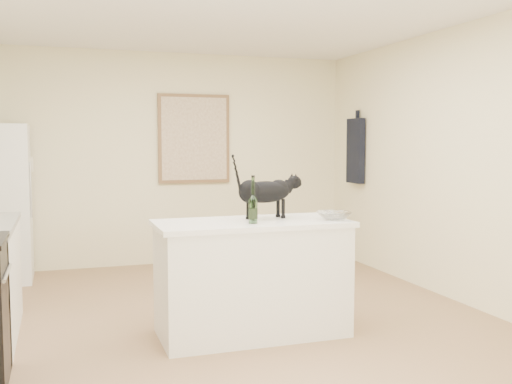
# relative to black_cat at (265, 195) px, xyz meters

# --- Properties ---
(floor) EXTENTS (5.50, 5.50, 0.00)m
(floor) POSITION_rel_black_cat_xyz_m (-0.24, 0.11, -1.09)
(floor) COLOR #926C4E
(floor) RESTS_ON ground
(ceiling) EXTENTS (5.50, 5.50, 0.00)m
(ceiling) POSITION_rel_black_cat_xyz_m (-0.24, 0.11, 1.51)
(ceiling) COLOR white
(ceiling) RESTS_ON ground
(wall_back) EXTENTS (4.50, 0.00, 4.50)m
(wall_back) POSITION_rel_black_cat_xyz_m (-0.24, 2.86, 0.21)
(wall_back) COLOR beige
(wall_back) RESTS_ON ground
(wall_front) EXTENTS (4.50, 0.00, 4.50)m
(wall_front) POSITION_rel_black_cat_xyz_m (-0.24, -2.64, 0.21)
(wall_front) COLOR beige
(wall_front) RESTS_ON ground
(wall_right) EXTENTS (0.00, 5.50, 5.50)m
(wall_right) POSITION_rel_black_cat_xyz_m (2.01, 0.11, 0.21)
(wall_right) COLOR beige
(wall_right) RESTS_ON ground
(island_base) EXTENTS (1.44, 0.67, 0.86)m
(island_base) POSITION_rel_black_cat_xyz_m (-0.14, -0.09, -0.66)
(island_base) COLOR white
(island_base) RESTS_ON floor
(island_top) EXTENTS (1.50, 0.70, 0.04)m
(island_top) POSITION_rel_black_cat_xyz_m (-0.14, -0.09, -0.21)
(island_top) COLOR white
(island_top) RESTS_ON island_base
(artwork_frame) EXTENTS (0.90, 0.03, 1.10)m
(artwork_frame) POSITION_rel_black_cat_xyz_m (0.06, 2.83, 0.46)
(artwork_frame) COLOR brown
(artwork_frame) RESTS_ON wall_back
(artwork_canvas) EXTENTS (0.82, 0.00, 1.02)m
(artwork_canvas) POSITION_rel_black_cat_xyz_m (0.06, 2.81, 0.46)
(artwork_canvas) COLOR beige
(artwork_canvas) RESTS_ON wall_back
(hanging_garment) EXTENTS (0.08, 0.34, 0.80)m
(hanging_garment) POSITION_rel_black_cat_xyz_m (1.95, 2.16, 0.31)
(hanging_garment) COLOR black
(hanging_garment) RESTS_ON wall_right
(black_cat) EXTENTS (0.57, 0.25, 0.38)m
(black_cat) POSITION_rel_black_cat_xyz_m (0.00, 0.00, 0.00)
(black_cat) COLOR black
(black_cat) RESTS_ON island_top
(wine_bottle) EXTENTS (0.09, 0.09, 0.32)m
(wine_bottle) POSITION_rel_black_cat_xyz_m (-0.17, -0.23, -0.03)
(wine_bottle) COLOR #235421
(wine_bottle) RESTS_ON island_top
(glass_bowl) EXTENTS (0.32, 0.32, 0.07)m
(glass_bowl) POSITION_rel_black_cat_xyz_m (0.49, -0.24, -0.16)
(glass_bowl) COLOR silver
(glass_bowl) RESTS_ON island_top
(fridge_paper) EXTENTS (0.06, 0.12, 0.16)m
(fridge_paper) POSITION_rel_black_cat_xyz_m (-1.84, 2.49, 0.17)
(fridge_paper) COLOR silver
(fridge_paper) RESTS_ON fridge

